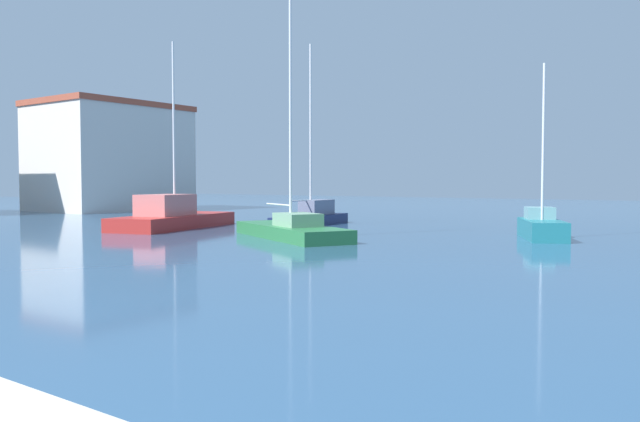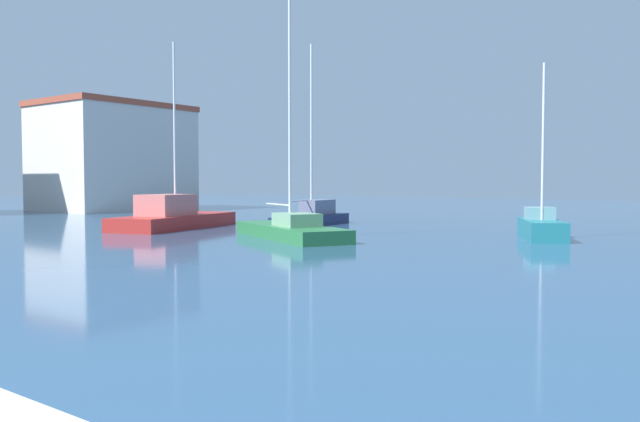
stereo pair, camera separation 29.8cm
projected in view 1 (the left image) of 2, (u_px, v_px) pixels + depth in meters
The scene contains 6 objects.
water at pixel (34, 241), 27.57m from camera, with size 160.00×160.00×0.00m, color #2D5175.
sailboat_teal_near_pier at pixel (542, 226), 28.81m from camera, with size 4.84×3.43×7.88m.
sailboat_green_distant_north at pixel (292, 228), 29.03m from camera, with size 5.85×8.28×12.07m.
sailboat_red_outer_mooring at pixel (172, 216), 35.27m from camera, with size 9.23×5.26×10.31m.
sailboat_navy_far_left at pixel (312, 215), 37.98m from camera, with size 7.17×2.89×10.66m.
warehouse_block at pixel (111, 157), 57.59m from camera, with size 12.36×9.40×9.60m.
Camera 1 is at (0.03, -6.17, 2.58)m, focal length 35.74 mm.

